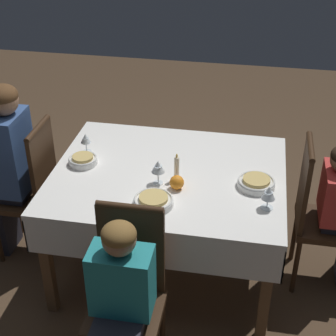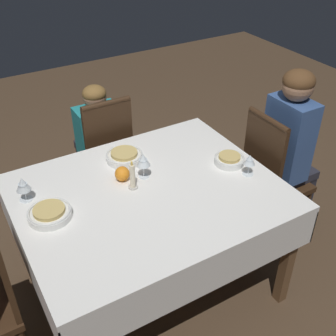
% 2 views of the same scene
% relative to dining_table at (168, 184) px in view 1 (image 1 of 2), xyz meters
% --- Properties ---
extents(ground_plane, '(8.00, 8.00, 0.00)m').
position_rel_dining_table_xyz_m(ground_plane, '(0.00, 0.00, -0.68)').
color(ground_plane, '#4C3826').
extents(dining_table, '(1.41, 1.14, 0.76)m').
position_rel_dining_table_xyz_m(dining_table, '(0.00, 0.00, 0.00)').
color(dining_table, white).
rests_on(dining_table, ground_plane).
extents(chair_west, '(0.37, 0.37, 1.00)m').
position_rel_dining_table_xyz_m(chair_west, '(-0.91, 0.01, -0.14)').
color(chair_west, '#382314').
rests_on(chair_west, ground_plane).
extents(chair_south, '(0.37, 0.37, 1.00)m').
position_rel_dining_table_xyz_m(chair_south, '(-0.07, -0.78, -0.14)').
color(chair_south, '#382314').
rests_on(chair_south, ground_plane).
extents(chair_east, '(0.37, 0.37, 1.00)m').
position_rel_dining_table_xyz_m(chair_east, '(0.91, 0.07, -0.14)').
color(chair_east, '#382314').
rests_on(chair_east, ground_plane).
extents(person_adult_denim, '(0.34, 0.30, 1.25)m').
position_rel_dining_table_xyz_m(person_adult_denim, '(-1.06, 0.01, 0.03)').
color(person_adult_denim, '#282833').
rests_on(person_adult_denim, ground_plane).
extents(person_child_teal, '(0.30, 0.33, 1.03)m').
position_rel_dining_table_xyz_m(person_child_teal, '(-0.07, -0.95, -0.11)').
color(person_child_teal, '#282833').
rests_on(person_child_teal, ground_plane).
extents(bowl_west, '(0.18, 0.18, 0.06)m').
position_rel_dining_table_xyz_m(bowl_west, '(-0.54, 0.01, 0.11)').
color(bowl_west, white).
rests_on(bowl_west, dining_table).
extents(wine_glass_west, '(0.07, 0.07, 0.13)m').
position_rel_dining_table_xyz_m(wine_glass_west, '(-0.57, 0.15, 0.18)').
color(wine_glass_west, white).
rests_on(wine_glass_west, dining_table).
extents(bowl_south, '(0.22, 0.22, 0.06)m').
position_rel_dining_table_xyz_m(bowl_south, '(-0.02, -0.35, 0.11)').
color(bowl_south, white).
rests_on(bowl_south, dining_table).
extents(wine_glass_south, '(0.08, 0.08, 0.15)m').
position_rel_dining_table_xyz_m(wine_glass_south, '(-0.04, -0.13, 0.20)').
color(wine_glass_south, white).
rests_on(wine_glass_south, dining_table).
extents(bowl_east, '(0.22, 0.22, 0.06)m').
position_rel_dining_table_xyz_m(bowl_east, '(0.53, -0.06, 0.11)').
color(bowl_east, white).
rests_on(bowl_east, dining_table).
extents(wine_glass_east, '(0.08, 0.08, 0.14)m').
position_rel_dining_table_xyz_m(wine_glass_east, '(0.60, -0.26, 0.18)').
color(wine_glass_east, white).
rests_on(wine_glass_east, dining_table).
extents(candle_centerpiece, '(0.05, 0.05, 0.18)m').
position_rel_dining_table_xyz_m(candle_centerpiece, '(0.06, -0.07, 0.15)').
color(candle_centerpiece, beige).
rests_on(candle_centerpiece, dining_table).
extents(orange_fruit, '(0.08, 0.08, 0.08)m').
position_rel_dining_table_xyz_m(orange_fruit, '(0.08, -0.16, 0.13)').
color(orange_fruit, orange).
rests_on(orange_fruit, dining_table).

